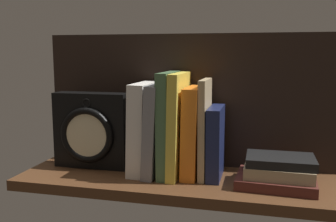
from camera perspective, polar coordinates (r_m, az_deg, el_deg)
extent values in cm
cube|color=#4C2D19|center=(94.38, 1.24, -10.52)|extent=(76.79, 24.57, 2.50)
cube|color=black|center=(101.34, 2.71, 1.64)|extent=(76.79, 1.20, 34.76)
cube|color=silver|center=(95.88, -3.74, -2.50)|extent=(4.56, 14.81, 22.55)
cube|color=gray|center=(94.88, -1.64, -2.66)|extent=(3.88, 16.69, 22.37)
cube|color=#476B44|center=(93.85, 0.15, -1.86)|extent=(2.88, 15.94, 25.26)
cube|color=gold|center=(93.26, 1.82, -1.99)|extent=(2.78, 16.89, 25.09)
cube|color=orange|center=(92.98, 3.77, -3.09)|extent=(3.95, 13.55, 21.75)
cube|color=tan|center=(92.34, 5.55, -2.59)|extent=(1.81, 12.48, 23.64)
cube|color=#192147|center=(92.70, 7.16, -4.64)|extent=(3.25, 13.06, 17.11)
cube|color=black|center=(101.83, -11.30, -2.81)|extent=(19.61, 5.38, 19.61)
torus|color=black|center=(99.25, -12.05, -3.56)|extent=(14.37, 1.77, 14.37)
cylinder|color=beige|center=(99.25, -12.05, -3.56)|extent=(11.60, 0.60, 11.60)
cube|color=black|center=(98.72, -11.73, -4.31)|extent=(1.87, 0.30, 2.50)
cube|color=black|center=(97.75, -11.19, -2.98)|extent=(3.96, 0.30, 2.75)
torus|color=black|center=(98.23, -12.09, 1.16)|extent=(2.44, 0.44, 2.44)
cube|color=#471E19|center=(90.96, 15.83, -10.01)|extent=(18.04, 14.07, 2.30)
cube|color=#9E8966|center=(90.22, 16.26, -8.52)|extent=(15.38, 11.59, 2.67)
cube|color=black|center=(89.58, 16.47, -7.11)|extent=(14.94, 10.28, 1.96)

